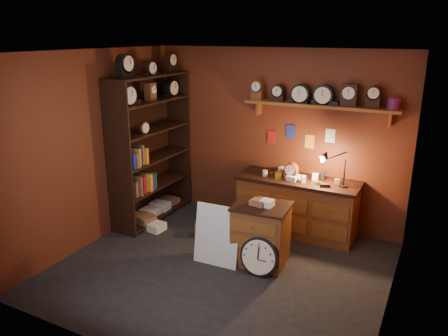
% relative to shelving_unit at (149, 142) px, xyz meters
% --- Properties ---
extents(floor, '(4.00, 4.00, 0.00)m').
position_rel_shelving_unit_xyz_m(floor, '(1.79, -0.98, -1.25)').
color(floor, black).
rests_on(floor, ground).
extents(room_shell, '(4.02, 3.62, 2.71)m').
position_rel_shelving_unit_xyz_m(room_shell, '(1.84, -0.87, 0.47)').
color(room_shell, '#632B17').
rests_on(room_shell, ground).
extents(shelving_unit, '(0.47, 1.60, 2.58)m').
position_rel_shelving_unit_xyz_m(shelving_unit, '(0.00, 0.00, 0.00)').
color(shelving_unit, black).
rests_on(shelving_unit, ground).
extents(workbench, '(1.79, 0.66, 1.36)m').
position_rel_shelving_unit_xyz_m(workbench, '(2.29, 0.49, -0.78)').
color(workbench, brown).
rests_on(workbench, ground).
extents(low_cabinet, '(0.75, 0.65, 0.89)m').
position_rel_shelving_unit_xyz_m(low_cabinet, '(2.16, -0.59, -0.82)').
color(low_cabinet, brown).
rests_on(low_cabinet, ground).
extents(big_round_clock, '(0.50, 0.16, 0.50)m').
position_rel_shelving_unit_xyz_m(big_round_clock, '(2.27, -0.89, -1.01)').
color(big_round_clock, black).
rests_on(big_round_clock, ground).
extents(white_panel, '(0.62, 0.19, 0.81)m').
position_rel_shelving_unit_xyz_m(white_panel, '(1.67, -0.88, -1.25)').
color(white_panel, silver).
rests_on(white_panel, ground).
extents(mini_fridge, '(0.47, 0.49, 0.48)m').
position_rel_shelving_unit_xyz_m(mini_fridge, '(2.02, 0.33, -1.01)').
color(mini_fridge, silver).
rests_on(mini_fridge, ground).
extents(floor_box_a, '(0.34, 0.31, 0.18)m').
position_rel_shelving_unit_xyz_m(floor_box_a, '(0.14, -0.40, -1.16)').
color(floor_box_a, brown).
rests_on(floor_box_a, ground).
extents(floor_box_b, '(0.22, 0.26, 0.12)m').
position_rel_shelving_unit_xyz_m(floor_box_b, '(0.40, -0.44, -1.19)').
color(floor_box_b, white).
rests_on(floor_box_b, ground).
extents(floor_box_c, '(0.30, 0.29, 0.18)m').
position_rel_shelving_unit_xyz_m(floor_box_c, '(1.11, -0.27, -1.16)').
color(floor_box_c, brown).
rests_on(floor_box_c, ground).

